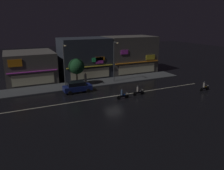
{
  "coord_description": "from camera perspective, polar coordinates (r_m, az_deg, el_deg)",
  "views": [
    {
      "loc": [
        -13.19,
        -27.54,
        10.58
      ],
      "look_at": [
        0.46,
        1.57,
        1.22
      ],
      "focal_mm": 35.36,
      "sensor_mm": 36.0,
      "label": 1
    }
  ],
  "objects": [
    {
      "name": "motorcycle_opposite_lane",
      "position": [
        32.69,
        6.81,
        -1.6
      ],
      "size": [
        1.9,
        0.6,
        1.52
      ],
      "rotation": [
        0.0,
        0.0,
        3.04
      ],
      "color": "black",
      "rests_on": "ground"
    },
    {
      "name": "street_tree",
      "position": [
        36.89,
        -9.17,
        4.77
      ],
      "size": [
        2.61,
        2.61,
        4.56
      ],
      "color": "#473323",
      "rests_on": "sidewalk_far"
    },
    {
      "name": "storefront_center_block",
      "position": [
        47.4,
        4.47,
        7.9
      ],
      "size": [
        10.34,
        6.95,
        7.52
      ],
      "color": "#56514C",
      "rests_on": "ground"
    },
    {
      "name": "pedestrian_on_sidewalk",
      "position": [
        38.36,
        -6.86,
        1.62
      ],
      "size": [
        0.4,
        0.4,
        1.82
      ],
      "rotation": [
        0.0,
        0.0,
        6.12
      ],
      "color": "gray",
      "rests_on": "sidewalk_far"
    },
    {
      "name": "storefront_left_block",
      "position": [
        42.64,
        -20.44,
        4.49
      ],
      "size": [
        8.36,
        8.96,
        5.3
      ],
      "color": "#56514C",
      "rests_on": "ground"
    },
    {
      "name": "streetlamp_mid",
      "position": [
        38.56,
        0.66,
        6.89
      ],
      "size": [
        0.44,
        1.64,
        7.08
      ],
      "color": "#47494C",
      "rests_on": "sidewalk_far"
    },
    {
      "name": "lane_divider_stripe",
      "position": [
        32.31,
        0.44,
        -2.87
      ],
      "size": [
        31.61,
        0.16,
        0.01
      ],
      "primitive_type": "cube",
      "color": "beige",
      "rests_on": "ground"
    },
    {
      "name": "storefront_right_block",
      "position": [
        43.38,
        -7.17,
        7.03
      ],
      "size": [
        9.3,
        6.92,
        7.48
      ],
      "color": "#2D333D",
      "rests_on": "ground"
    },
    {
      "name": "parked_car_near_kerb",
      "position": [
        34.21,
        -9.03,
        -0.46
      ],
      "size": [
        4.3,
        1.98,
        1.67
      ],
      "color": "navy",
      "rests_on": "ground"
    },
    {
      "name": "motorcycle_following",
      "position": [
        30.97,
        2.75,
        -2.52
      ],
      "size": [
        1.9,
        0.6,
        1.52
      ],
      "rotation": [
        0.0,
        0.0,
        2.99
      ],
      "color": "black",
      "rests_on": "ground"
    },
    {
      "name": "traffic_cone",
      "position": [
        34.66,
        -10.99,
        -1.37
      ],
      "size": [
        0.36,
        0.36,
        0.55
      ],
      "primitive_type": "cone",
      "color": "orange",
      "rests_on": "ground"
    },
    {
      "name": "streetlamp_west",
      "position": [
        35.58,
        -12.21,
        5.7
      ],
      "size": [
        0.44,
        1.64,
        7.04
      ],
      "color": "#47494C",
      "rests_on": "sidewalk_far"
    },
    {
      "name": "sidewalk_far",
      "position": [
        39.04,
        -4.43,
        0.57
      ],
      "size": [
        33.28,
        4.34,
        0.14
      ],
      "primitive_type": "cube",
      "color": "#424447",
      "rests_on": "ground"
    },
    {
      "name": "motorcycle_lead",
      "position": [
        37.49,
        22.77,
        -0.45
      ],
      "size": [
        1.9,
        0.6,
        1.52
      ],
      "rotation": [
        0.0,
        0.0,
        3.09
      ],
      "color": "black",
      "rests_on": "ground"
    },
    {
      "name": "ground_plane",
      "position": [
        32.31,
        0.44,
        -2.88
      ],
      "size": [
        140.0,
        140.0,
        0.0
      ],
      "primitive_type": "plane",
      "color": "black"
    }
  ]
}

